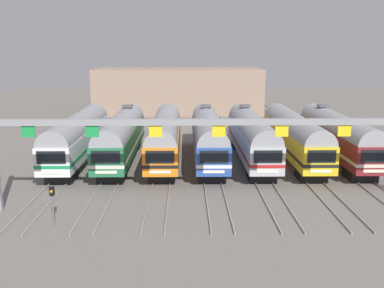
% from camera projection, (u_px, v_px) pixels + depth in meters
% --- Properties ---
extents(ground_plane, '(160.00, 160.00, 0.00)m').
position_uv_depth(ground_plane, '(208.00, 161.00, 44.35)').
color(ground_plane, slate).
extents(track_bed, '(27.27, 70.00, 0.15)m').
position_uv_depth(track_bed, '(202.00, 130.00, 60.94)').
color(track_bed, gray).
rests_on(track_bed, ground).
extents(commuter_train_white, '(2.88, 18.06, 4.77)m').
position_uv_depth(commuter_train_white, '(78.00, 136.00, 43.57)').
color(commuter_train_white, white).
rests_on(commuter_train_white, ground).
extents(commuter_train_green, '(2.88, 18.06, 5.05)m').
position_uv_depth(commuter_train_green, '(122.00, 135.00, 43.64)').
color(commuter_train_green, '#236B42').
rests_on(commuter_train_green, ground).
extents(commuter_train_orange, '(2.88, 18.06, 4.77)m').
position_uv_depth(commuter_train_orange, '(165.00, 135.00, 43.71)').
color(commuter_train_orange, orange).
rests_on(commuter_train_orange, ground).
extents(commuter_train_blue, '(2.88, 18.06, 5.05)m').
position_uv_depth(commuter_train_blue, '(208.00, 135.00, 43.78)').
color(commuter_train_blue, '#284C9E').
rests_on(commuter_train_blue, ground).
extents(commuter_train_stainless, '(2.88, 18.06, 5.05)m').
position_uv_depth(commuter_train_stainless, '(251.00, 135.00, 43.84)').
color(commuter_train_stainless, '#B2B5BA').
rests_on(commuter_train_stainless, ground).
extents(commuter_train_yellow, '(2.88, 18.06, 4.77)m').
position_uv_depth(commuter_train_yellow, '(294.00, 135.00, 43.91)').
color(commuter_train_yellow, gold).
rests_on(commuter_train_yellow, ground).
extents(commuter_train_maroon, '(2.88, 18.06, 5.05)m').
position_uv_depth(commuter_train_maroon, '(337.00, 135.00, 43.98)').
color(commuter_train_maroon, maroon).
rests_on(commuter_train_maroon, ground).
extents(catenary_gantry, '(31.00, 0.44, 6.97)m').
position_uv_depth(catenary_gantry, '(219.00, 133.00, 30.00)').
color(catenary_gantry, gray).
rests_on(catenary_gantry, ground).
extents(yard_signal_mast, '(0.28, 0.35, 2.66)m').
position_uv_depth(yard_signal_mast, '(52.00, 198.00, 27.96)').
color(yard_signal_mast, '#59595E').
rests_on(yard_signal_mast, ground).
extents(maintenance_building, '(28.58, 10.00, 7.68)m').
position_uv_depth(maintenance_building, '(178.00, 91.00, 77.06)').
color(maintenance_building, gray).
rests_on(maintenance_building, ground).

